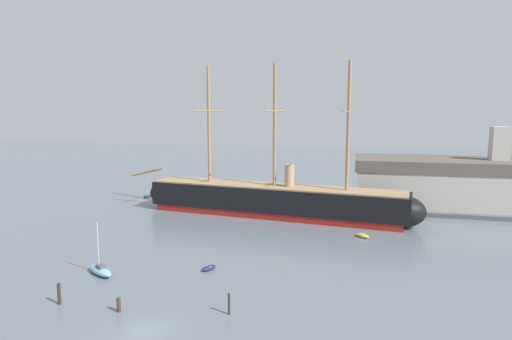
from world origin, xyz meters
TOP-DOWN VIEW (x-y plane):
  - ground_plane at (0.00, 0.00)m, footprint 400.00×400.00m
  - tall_ship at (3.13, 46.17)m, footprint 59.33×15.25m
  - sailboat_foreground_left at (-12.15, 11.71)m, footprint 5.10×3.97m
  - dinghy_near_centre at (0.41, 16.22)m, footprint 1.89×2.47m
  - dinghy_alongside_stern at (19.53, 35.34)m, footprint 2.67×2.52m
  - dinghy_far_left at (-28.72, 56.82)m, footprint 1.87×2.19m
  - dinghy_far_right at (27.85, 52.13)m, footprint 2.78×1.98m
  - mooring_piling_nearest at (6.44, 5.09)m, footprint 0.25×0.25m
  - mooring_piling_left_pair at (-11.54, 3.24)m, footprint 0.37×0.37m
  - mooring_piling_right_pair at (-4.55, 3.06)m, footprint 0.42×0.42m
  - dockside_warehouse_right at (39.04, 60.92)m, footprint 45.43×18.55m

SIDE VIEW (x-z plane):
  - ground_plane at x=0.00m, z-range 0.00..0.00m
  - dinghy_far_left at x=-28.72m, z-range 0.00..0.48m
  - dinghy_near_centre at x=0.41m, z-range 0.00..0.54m
  - dinghy_far_right at x=27.85m, z-range 0.00..0.61m
  - dinghy_alongside_stern at x=19.53m, z-range 0.00..0.61m
  - sailboat_foreground_left at x=-12.15m, z-range -2.74..3.85m
  - mooring_piling_right_pair at x=-4.55m, z-range 0.00..1.49m
  - mooring_piling_nearest at x=6.44m, z-range 0.00..2.19m
  - mooring_piling_left_pair at x=-11.54m, z-range 0.00..2.26m
  - tall_ship at x=3.13m, z-range -11.18..17.41m
  - dockside_warehouse_right at x=39.04m, z-range -3.29..13.53m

